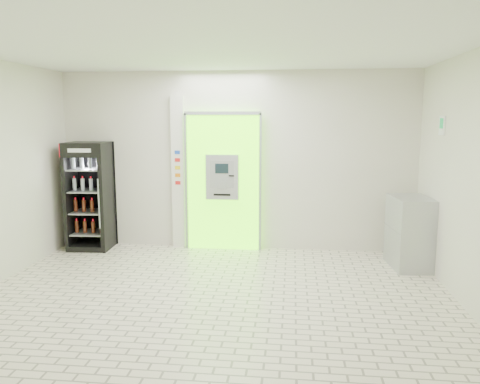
# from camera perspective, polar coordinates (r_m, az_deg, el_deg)

# --- Properties ---
(ground) EXTENTS (6.00, 6.00, 0.00)m
(ground) POSITION_cam_1_polar(r_m,az_deg,el_deg) (5.85, -3.58, -13.31)
(ground) COLOR beige
(ground) RESTS_ON ground
(room_shell) EXTENTS (6.00, 6.00, 6.00)m
(room_shell) POSITION_cam_1_polar(r_m,az_deg,el_deg) (5.43, -3.77, 4.98)
(room_shell) COLOR silver
(room_shell) RESTS_ON ground
(atm_assembly) EXTENTS (1.30, 0.24, 2.33)m
(atm_assembly) POSITION_cam_1_polar(r_m,az_deg,el_deg) (7.90, -2.05, 1.36)
(atm_assembly) COLOR #56E708
(atm_assembly) RESTS_ON ground
(pillar) EXTENTS (0.22, 0.11, 2.60)m
(pillar) POSITION_cam_1_polar(r_m,az_deg,el_deg) (8.07, -7.51, 2.37)
(pillar) COLOR silver
(pillar) RESTS_ON ground
(beverage_cooler) EXTENTS (0.72, 0.67, 1.82)m
(beverage_cooler) POSITION_cam_1_polar(r_m,az_deg,el_deg) (8.38, -17.78, -0.68)
(beverage_cooler) COLOR black
(beverage_cooler) RESTS_ON ground
(steel_cabinet) EXTENTS (0.61, 0.85, 1.07)m
(steel_cabinet) POSITION_cam_1_polar(r_m,az_deg,el_deg) (7.45, 20.03, -4.65)
(steel_cabinet) COLOR #A4A6AB
(steel_cabinet) RESTS_ON ground
(exit_sign) EXTENTS (0.02, 0.22, 0.26)m
(exit_sign) POSITION_cam_1_polar(r_m,az_deg,el_deg) (7.03, 23.42, 7.46)
(exit_sign) COLOR white
(exit_sign) RESTS_ON room_shell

